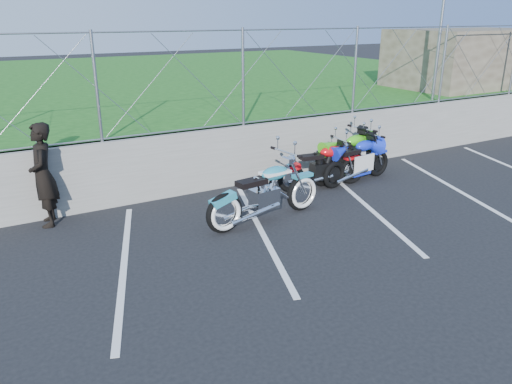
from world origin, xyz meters
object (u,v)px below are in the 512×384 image
sportbike_green (349,158)px  cruiser_turquoise (267,195)px  naked_orange (324,168)px  sportbike_blue (358,162)px  person_standing (43,175)px

sportbike_green → cruiser_turquoise: bearing=-166.3°
cruiser_turquoise → naked_orange: size_ratio=1.18×
cruiser_turquoise → sportbike_blue: cruiser_turquoise is taller
cruiser_turquoise → naked_orange: (1.99, 0.96, -0.05)m
cruiser_turquoise → sportbike_green: (2.85, 1.17, -0.00)m
cruiser_turquoise → sportbike_green: cruiser_turquoise is taller
sportbike_green → person_standing: 6.36m
sportbike_blue → person_standing: 6.45m
naked_orange → sportbike_blue: sportbike_blue is taller
naked_orange → sportbike_blue: 0.92m
person_standing → sportbike_green: bearing=92.1°
sportbike_blue → person_standing: (-6.38, 0.85, 0.46)m
cruiser_turquoise → sportbike_blue: 3.05m
naked_orange → person_standing: (-5.46, 0.80, 0.47)m
cruiser_turquoise → sportbike_blue: bearing=10.5°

